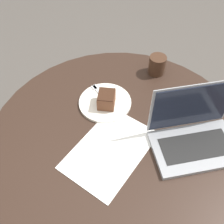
{
  "coord_description": "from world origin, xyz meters",
  "views": [
    {
      "loc": [
        -0.61,
        -0.02,
        1.57
      ],
      "look_at": [
        0.08,
        0.04,
        0.74
      ],
      "focal_mm": 42.0,
      "sensor_mm": 36.0,
      "label": 1
    }
  ],
  "objects": [
    {
      "name": "ground_plane",
      "position": [
        0.0,
        0.0,
        0.0
      ],
      "size": [
        12.0,
        12.0,
        0.0
      ],
      "primitive_type": "plane",
      "color": "#4C4742"
    },
    {
      "name": "dining_table",
      "position": [
        0.0,
        0.0,
        0.58
      ],
      "size": [
        1.07,
        1.07,
        0.7
      ],
      "color": "black",
      "rests_on": "ground_plane"
    },
    {
      "name": "paper_document",
      "position": [
        -0.08,
        0.03,
        0.7
      ],
      "size": [
        0.43,
        0.39,
        0.0
      ],
      "rotation": [
        0.0,
        0.0,
        -0.53
      ],
      "color": "white",
      "rests_on": "dining_table"
    },
    {
      "name": "plate",
      "position": [
        0.16,
        0.08,
        0.71
      ],
      "size": [
        0.23,
        0.23,
        0.01
      ],
      "color": "silver",
      "rests_on": "dining_table"
    },
    {
      "name": "cake_slice",
      "position": [
        0.15,
        0.07,
        0.75
      ],
      "size": [
        0.08,
        0.07,
        0.06
      ],
      "rotation": [
        0.0,
        0.0,
        3.11
      ],
      "color": "brown",
      "rests_on": "plate"
    },
    {
      "name": "fork",
      "position": [
        0.2,
        0.1,
        0.72
      ],
      "size": [
        0.15,
        0.12,
        0.0
      ],
      "rotation": [
        0.0,
        0.0,
        6.92
      ],
      "color": "silver",
      "rests_on": "plate"
    },
    {
      "name": "coffee_glass",
      "position": [
        0.39,
        -0.16,
        0.75
      ],
      "size": [
        0.08,
        0.08,
        0.09
      ],
      "color": "#3D2619",
      "rests_on": "dining_table"
    },
    {
      "name": "laptop",
      "position": [
        -0.01,
        -0.28,
        0.75
      ],
      "size": [
        0.29,
        0.37,
        0.24
      ],
      "rotation": [
        0.0,
        0.0,
        8.13
      ],
      "color": "gray",
      "rests_on": "dining_table"
    }
  ]
}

